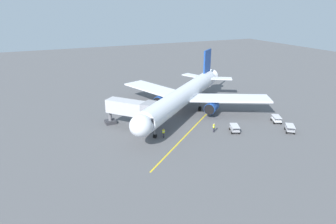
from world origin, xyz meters
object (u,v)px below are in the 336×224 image
Objects in this scene: ground_crew_marshaller at (164,133)px; ground_crew_wing_walker at (214,128)px; airplane at (184,95)px; jet_bridge at (135,109)px; baggage_cart_portside at (276,119)px; tug_near_nose at (145,87)px; baggage_cart_rear_apron at (235,129)px; baggage_cart_starboard_side at (290,129)px.

ground_crew_wing_walker is (-9.27, 1.62, 0.00)m from ground_crew_marshaller.
jet_bridge is (12.03, 3.36, -0.24)m from airplane.
ground_crew_marshaller is 23.26m from baggage_cart_portside.
baggage_cart_rear_apron is (-4.74, 34.20, -0.05)m from tug_near_nose.
tug_near_nose is 0.93× the size of baggage_cart_starboard_side.
baggage_cart_portside is (-23.11, 2.60, -0.23)m from ground_crew_marshaller.
airplane is 12.35× the size of tug_near_nose.
tug_near_nose is at bearing -82.11° from baggage_cart_rear_apron.
ground_crew_wing_walker is 0.58× the size of baggage_cart_portside.
airplane is 21.84m from tug_near_nose.
tug_near_nose is (-8.02, -31.11, -0.18)m from ground_crew_marshaller.
baggage_cart_portside is at bearing 175.95° from ground_crew_wing_walker.
jet_bridge is 28.54m from baggage_cart_starboard_side.
airplane is at bearing -133.26° from ground_crew_marshaller.
baggage_cart_rear_apron is at bearing -24.43° from baggage_cart_starboard_side.
ground_crew_marshaller is at bearing -13.59° from baggage_cart_rear_apron.
airplane reaches higher than jet_bridge.
baggage_cart_starboard_side is at bearing 161.70° from ground_crew_marshaller.
ground_crew_wing_walker is 3.79m from baggage_cart_rear_apron.
ground_crew_wing_walker is at bearing -4.05° from baggage_cart_portside.
baggage_cart_starboard_side is at bearing 155.57° from baggage_cart_rear_apron.
ground_crew_wing_walker reaches higher than baggage_cart_portside.
tug_near_nose is (0.95, -21.57, -3.30)m from airplane.
airplane reaches higher than ground_crew_wing_walker.
baggage_cart_portside is (-14.13, 12.14, -3.35)m from airplane.
tug_near_nose reaches higher than baggage_cart_rear_apron.
baggage_cart_portside is 10.36m from baggage_cart_rear_apron.
baggage_cart_rear_apron is at bearing 157.20° from ground_crew_wing_walker.
ground_crew_wing_walker is (-0.29, 11.16, -3.12)m from airplane.
baggage_cart_starboard_side and baggage_cart_rear_apron have the same top height.
ground_crew_wing_walker reaches higher than tug_near_nose.
airplane is 11.42× the size of baggage_cart_rear_apron.
ground_crew_marshaller is 23.10m from baggage_cart_starboard_side.
baggage_cart_starboard_side is (1.18, 4.66, 0.00)m from baggage_cart_portside.
tug_near_nose is 0.92× the size of baggage_cart_portside.
airplane is at bearing -88.50° from ground_crew_wing_walker.
ground_crew_marshaller is at bearing -18.30° from baggage_cart_starboard_side.
baggage_cart_starboard_side is at bearing 109.93° from tug_near_nose.
baggage_cart_portside and baggage_cart_rear_apron have the same top height.
baggage_cart_starboard_side is at bearing 151.73° from jet_bridge.
jet_bridge reaches higher than baggage_cart_starboard_side.
baggage_cart_portside is at bearing 173.59° from ground_crew_marshaller.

